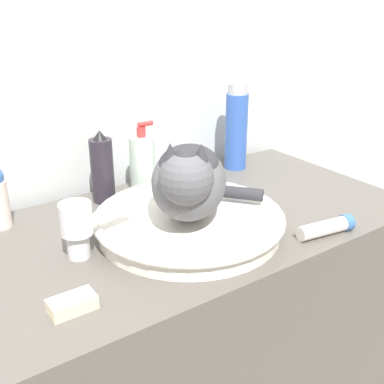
{
  "coord_description": "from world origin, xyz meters",
  "views": [
    {
      "loc": [
        -0.48,
        -0.53,
        1.29
      ],
      "look_at": [
        0.04,
        0.21,
        0.91
      ],
      "focal_mm": 45.0,
      "sensor_mm": 36.0,
      "label": 1
    }
  ],
  "objects_px": {
    "soap_pump_bottle": "(143,163)",
    "soap_bar": "(72,304)",
    "hairspray_can_black": "(102,169)",
    "cream_tube": "(326,228)",
    "cat": "(189,177)",
    "shampoo_bottle_tall": "(236,128)",
    "faucet": "(81,224)"
  },
  "relations": [
    {
      "from": "cat",
      "to": "faucet",
      "type": "relative_size",
      "value": 2.15
    },
    {
      "from": "faucet",
      "to": "soap_bar",
      "type": "distance_m",
      "value": 0.18
    },
    {
      "from": "shampoo_bottle_tall",
      "to": "soap_bar",
      "type": "distance_m",
      "value": 0.75
    },
    {
      "from": "cat",
      "to": "hairspray_can_black",
      "type": "xyz_separation_m",
      "value": [
        -0.07,
        0.27,
        -0.05
      ]
    },
    {
      "from": "soap_bar",
      "to": "shampoo_bottle_tall",
      "type": "bearing_deg",
      "value": 29.86
    },
    {
      "from": "cream_tube",
      "to": "hairspray_can_black",
      "type": "bearing_deg",
      "value": 125.48
    },
    {
      "from": "faucet",
      "to": "soap_bar",
      "type": "relative_size",
      "value": 1.92
    },
    {
      "from": "cream_tube",
      "to": "soap_bar",
      "type": "height_order",
      "value": "cream_tube"
    },
    {
      "from": "soap_pump_bottle",
      "to": "soap_bar",
      "type": "bearing_deg",
      "value": -132.69
    },
    {
      "from": "faucet",
      "to": "cream_tube",
      "type": "distance_m",
      "value": 0.5
    },
    {
      "from": "faucet",
      "to": "soap_pump_bottle",
      "type": "bearing_deg",
      "value": 49.67
    },
    {
      "from": "soap_bar",
      "to": "cat",
      "type": "bearing_deg",
      "value": 19.05
    },
    {
      "from": "shampoo_bottle_tall",
      "to": "soap_bar",
      "type": "xyz_separation_m",
      "value": [
        -0.65,
        -0.37,
        -0.11
      ]
    },
    {
      "from": "faucet",
      "to": "soap_bar",
      "type": "xyz_separation_m",
      "value": [
        -0.09,
        -0.15,
        -0.06
      ]
    },
    {
      "from": "soap_bar",
      "to": "soap_pump_bottle",
      "type": "bearing_deg",
      "value": 47.31
    },
    {
      "from": "soap_pump_bottle",
      "to": "cream_tube",
      "type": "distance_m",
      "value": 0.48
    },
    {
      "from": "cat",
      "to": "shampoo_bottle_tall",
      "type": "relative_size",
      "value": 1.28
    },
    {
      "from": "hairspray_can_black",
      "to": "soap_bar",
      "type": "distance_m",
      "value": 0.44
    },
    {
      "from": "faucet",
      "to": "shampoo_bottle_tall",
      "type": "distance_m",
      "value": 0.61
    },
    {
      "from": "hairspray_can_black",
      "to": "cream_tube",
      "type": "bearing_deg",
      "value": -54.52
    },
    {
      "from": "faucet",
      "to": "soap_pump_bottle",
      "type": "distance_m",
      "value": 0.34
    },
    {
      "from": "hairspray_can_black",
      "to": "soap_bar",
      "type": "xyz_separation_m",
      "value": [
        -0.23,
        -0.37,
        -0.07
      ]
    },
    {
      "from": "cat",
      "to": "soap_pump_bottle",
      "type": "bearing_deg",
      "value": -151.45
    },
    {
      "from": "faucet",
      "to": "cream_tube",
      "type": "xyz_separation_m",
      "value": [
        0.45,
        -0.21,
        -0.05
      ]
    },
    {
      "from": "cat",
      "to": "soap_bar",
      "type": "distance_m",
      "value": 0.34
    },
    {
      "from": "cream_tube",
      "to": "cat",
      "type": "bearing_deg",
      "value": 145.72
    },
    {
      "from": "shampoo_bottle_tall",
      "to": "cat",
      "type": "bearing_deg",
      "value": -142.31
    },
    {
      "from": "soap_pump_bottle",
      "to": "cream_tube",
      "type": "xyz_separation_m",
      "value": [
        0.2,
        -0.43,
        -0.06
      ]
    },
    {
      "from": "cat",
      "to": "shampoo_bottle_tall",
      "type": "bearing_deg",
      "value": 165.14
    },
    {
      "from": "cat",
      "to": "shampoo_bottle_tall",
      "type": "distance_m",
      "value": 0.44
    },
    {
      "from": "cat",
      "to": "cream_tube",
      "type": "xyz_separation_m",
      "value": [
        0.24,
        -0.16,
        -0.11
      ]
    },
    {
      "from": "hairspray_can_black",
      "to": "cream_tube",
      "type": "height_order",
      "value": "hairspray_can_black"
    }
  ]
}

